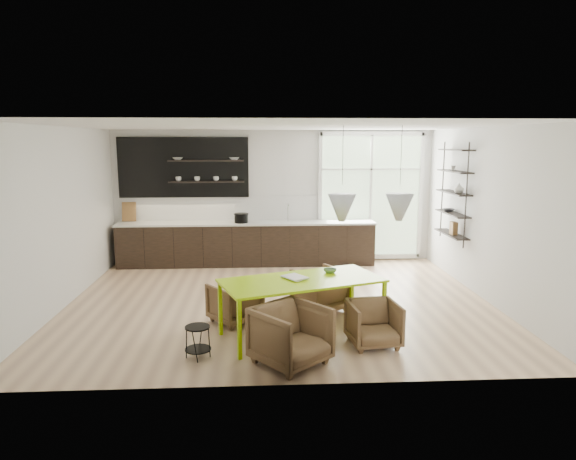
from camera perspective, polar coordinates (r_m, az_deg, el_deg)
The scene contains 11 objects.
room at distance 9.52m, azimuth 2.26°, elevation 2.59°, with size 7.02×6.01×2.91m.
kitchen_run at distance 11.19m, azimuth -5.05°, elevation -0.81°, with size 5.54×0.69×2.75m.
right_shelving at distance 10.22m, azimuth 17.96°, elevation 3.69°, with size 0.26×1.22×1.90m.
dining_table at distance 7.07m, azimuth 1.58°, elevation -5.94°, with size 2.39×1.66×0.80m.
armchair_back_left at distance 7.75m, azimuth -5.95°, elevation -8.00°, with size 0.64×0.66×0.60m, color brown.
armchair_back_right at distance 8.21m, azimuth 3.64°, elevation -6.64°, with size 0.72×0.74×0.68m, color brown.
armchair_front_left at distance 6.30m, azimuth 0.33°, elevation -11.62°, with size 0.77×0.80×0.72m, color brown.
armchair_front_right at distance 6.95m, azimuth 9.49°, elevation -10.24°, with size 0.63×0.65×0.59m, color brown.
wire_stool at distance 6.59m, azimuth -10.00°, elevation -11.70°, with size 0.33×0.33×0.41m.
table_book at distance 7.02m, azimuth -0.04°, elevation -5.46°, with size 0.25×0.33×0.03m, color white.
table_bowl at distance 7.43m, azimuth 4.69°, elevation -4.53°, with size 0.19×0.19×0.06m, color #517548.
Camera 1 is at (-0.33, -8.30, 2.68)m, focal length 32.00 mm.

